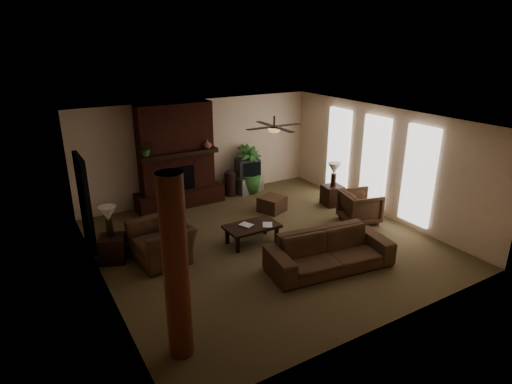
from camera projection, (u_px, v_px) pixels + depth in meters
room_shell at (265, 184)px, 9.24m from camera, size 7.00×7.00×7.00m
fireplace at (177, 164)px, 11.54m from camera, size 2.40×0.70×2.80m
windows at (374, 162)px, 11.07m from camera, size 0.08×3.65×2.35m
log_column at (176, 269)px, 5.89m from camera, size 0.36×0.36×2.80m
doorway at (85, 203)px, 9.16m from camera, size 0.10×1.00×2.10m
ceiling_fan at (274, 128)px, 9.28m from camera, size 1.35×1.35×0.37m
sofa at (330, 245)px, 8.52m from camera, size 2.61×1.09×0.99m
armchair_left at (161, 236)px, 8.82m from camera, size 0.94×1.32×1.08m
armchair_right at (360, 205)px, 10.66m from camera, size 0.99×1.03×0.88m
coffee_table at (252, 228)px, 9.60m from camera, size 1.20×0.70×0.43m
ottoman at (272, 204)px, 11.41m from camera, size 0.78×0.78×0.40m
tv_stand at (248, 184)px, 12.83m from camera, size 0.93×0.65×0.50m
tv at (248, 167)px, 12.64m from camera, size 0.72×0.62×0.52m
floor_vase at (230, 181)px, 12.48m from camera, size 0.34×0.34×0.77m
floor_plant at (248, 179)px, 12.75m from camera, size 1.04×1.53×0.79m
side_table_left at (113, 249)px, 8.85m from camera, size 0.66×0.66×0.55m
lamp_left at (108, 216)px, 8.65m from camera, size 0.36×0.36×0.65m
side_table_right at (332, 195)px, 11.81m from camera, size 0.57×0.57×0.55m
lamp_right at (334, 170)px, 11.58m from camera, size 0.45×0.45×0.65m
mantel_plant at (146, 150)px, 10.75m from camera, size 0.41×0.45×0.33m
mantel_vase at (207, 144)px, 11.52m from camera, size 0.23×0.24×0.22m
book_a at (243, 221)px, 9.43m from camera, size 0.21×0.11×0.29m
book_b at (263, 219)px, 9.52m from camera, size 0.19×0.13×0.29m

